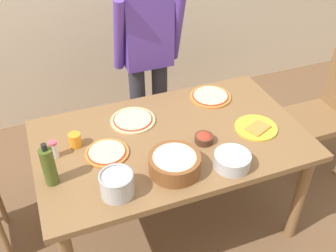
# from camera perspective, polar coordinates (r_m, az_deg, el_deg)

# --- Properties ---
(ground) EXTENTS (8.00, 8.00, 0.00)m
(ground) POSITION_cam_1_polar(r_m,az_deg,el_deg) (2.88, 0.37, -13.50)
(ground) COLOR brown
(dining_table) EXTENTS (1.60, 0.96, 0.76)m
(dining_table) POSITION_cam_1_polar(r_m,az_deg,el_deg) (2.39, 0.43, -3.36)
(dining_table) COLOR brown
(dining_table) RESTS_ON ground
(person_cook) EXTENTS (0.49, 0.25, 1.62)m
(person_cook) POSITION_cam_1_polar(r_m,az_deg,el_deg) (2.87, -3.01, 10.59)
(person_cook) COLOR #2D2D38
(person_cook) RESTS_ON ground
(chair_wooden_right) EXTENTS (0.40, 0.40, 0.95)m
(chair_wooden_right) POSITION_cam_1_polar(r_m,az_deg,el_deg) (3.18, 22.25, 2.18)
(chair_wooden_right) COLOR brown
(chair_wooden_right) RESTS_ON ground
(pizza_raw_on_board) EXTENTS (0.28, 0.28, 0.02)m
(pizza_raw_on_board) POSITION_cam_1_polar(r_m,az_deg,el_deg) (2.47, -5.12, 0.89)
(pizza_raw_on_board) COLOR beige
(pizza_raw_on_board) RESTS_ON dining_table
(pizza_cooked_on_tray) EXTENTS (0.25, 0.25, 0.02)m
(pizza_cooked_on_tray) POSITION_cam_1_polar(r_m,az_deg,el_deg) (2.24, -8.86, -3.83)
(pizza_cooked_on_tray) COLOR #C67A33
(pizza_cooked_on_tray) RESTS_ON dining_table
(pizza_second_cooked) EXTENTS (0.28, 0.28, 0.02)m
(pizza_second_cooked) POSITION_cam_1_polar(r_m,az_deg,el_deg) (2.70, 6.19, 4.31)
(pizza_second_cooked) COLOR #C67A33
(pizza_second_cooked) RESTS_ON dining_table
(plate_with_slice) EXTENTS (0.26, 0.26, 0.02)m
(plate_with_slice) POSITION_cam_1_polar(r_m,az_deg,el_deg) (2.46, 12.70, -0.24)
(plate_with_slice) COLOR gold
(plate_with_slice) RESTS_ON dining_table
(popcorn_bowl) EXTENTS (0.28, 0.28, 0.11)m
(popcorn_bowl) POSITION_cam_1_polar(r_m,az_deg,el_deg) (2.08, 0.96, -5.27)
(popcorn_bowl) COLOR brown
(popcorn_bowl) RESTS_ON dining_table
(mixing_bowl_steel) EXTENTS (0.20, 0.20, 0.08)m
(mixing_bowl_steel) POSITION_cam_1_polar(r_m,az_deg,el_deg) (2.15, 9.30, -4.97)
(mixing_bowl_steel) COLOR #B7B7BC
(mixing_bowl_steel) RESTS_ON dining_table
(small_sauce_bowl) EXTENTS (0.11, 0.11, 0.06)m
(small_sauce_bowl) POSITION_cam_1_polar(r_m,az_deg,el_deg) (2.30, 5.26, -1.75)
(small_sauce_bowl) COLOR #4C2D1E
(small_sauce_bowl) RESTS_ON dining_table
(olive_oil_bottle) EXTENTS (0.07, 0.07, 0.26)m
(olive_oil_bottle) POSITION_cam_1_polar(r_m,az_deg,el_deg) (2.07, -16.93, -5.59)
(olive_oil_bottle) COLOR #47561E
(olive_oil_bottle) RESTS_ON dining_table
(steel_pot) EXTENTS (0.17, 0.17, 0.13)m
(steel_pot) POSITION_cam_1_polar(r_m,az_deg,el_deg) (1.98, -7.45, -8.36)
(steel_pot) COLOR #B7B7BC
(steel_pot) RESTS_ON dining_table
(cup_orange) EXTENTS (0.07, 0.07, 0.08)m
(cup_orange) POSITION_cam_1_polar(r_m,az_deg,el_deg) (2.31, -13.35, -2.01)
(cup_orange) COLOR orange
(cup_orange) RESTS_ON dining_table
(salt_shaker) EXTENTS (0.04, 0.04, 0.11)m
(salt_shaker) POSITION_cam_1_polar(r_m,az_deg,el_deg) (2.26, -16.24, -3.26)
(salt_shaker) COLOR white
(salt_shaker) RESTS_ON dining_table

